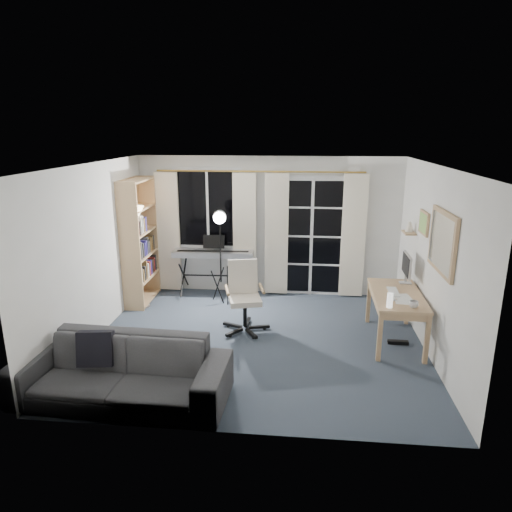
{
  "coord_description": "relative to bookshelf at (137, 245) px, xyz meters",
  "views": [
    {
      "loc": [
        0.56,
        -5.74,
        2.84
      ],
      "look_at": [
        -0.05,
        0.35,
        1.12
      ],
      "focal_mm": 32.0,
      "sensor_mm": 36.0,
      "label": 1
    }
  ],
  "objects": [
    {
      "name": "framed_print",
      "position": [
        4.35,
        -0.79,
        0.62
      ],
      "size": [
        0.03,
        0.42,
        0.32
      ],
      "color": "tan",
      "rests_on": "floor"
    },
    {
      "name": "torchiere_lamp",
      "position": [
        0.12,
        -0.29,
        0.36
      ],
      "size": [
        0.29,
        0.29,
        1.67
      ],
      "rotation": [
        0.0,
        0.0,
        0.1
      ],
      "color": "#B2B2B7",
      "rests_on": "floor"
    },
    {
      "name": "keyboard_piano",
      "position": [
        1.2,
        0.36,
        -0.23
      ],
      "size": [
        1.39,
        0.71,
        1.0
      ],
      "rotation": [
        0.0,
        0.0,
        0.05
      ],
      "color": "black",
      "rests_on": "floor"
    },
    {
      "name": "curtains",
      "position": [
        1.99,
        0.54,
        0.11
      ],
      "size": [
        3.6,
        0.07,
        2.13
      ],
      "color": "gold",
      "rests_on": "floor"
    },
    {
      "name": "french_door",
      "position": [
        2.88,
        0.63,
        0.04
      ],
      "size": [
        1.32,
        0.09,
        2.11
      ],
      "color": "white",
      "rests_on": "floor"
    },
    {
      "name": "wall_mirror",
      "position": [
        4.35,
        -1.69,
        0.57
      ],
      "size": [
        0.04,
        0.94,
        0.74
      ],
      "color": "tan",
      "rests_on": "floor"
    },
    {
      "name": "window",
      "position": [
        1.08,
        0.63,
        0.52
      ],
      "size": [
        1.2,
        0.08,
        1.4
      ],
      "color": "white",
      "rests_on": "floor"
    },
    {
      "name": "sofa",
      "position": [
        0.81,
        -2.89,
        -0.54
      ],
      "size": [
        2.3,
        0.76,
        0.89
      ],
      "rotation": [
        0.0,
        0.0,
        -0.04
      ],
      "color": "#313033",
      "rests_on": "floor"
    },
    {
      "name": "mug",
      "position": [
        4.11,
        -1.64,
        -0.23
      ],
      "size": [
        0.12,
        0.09,
        0.11
      ],
      "primitive_type": "imported",
      "rotation": [
        0.0,
        0.0,
        -0.02
      ],
      "color": "silver",
      "rests_on": "desk"
    },
    {
      "name": "monitor",
      "position": [
        4.2,
        -0.69,
        -0.03
      ],
      "size": [
        0.17,
        0.5,
        0.43
      ],
      "rotation": [
        0.0,
        0.0,
        -0.02
      ],
      "color": "silver",
      "rests_on": "desk"
    },
    {
      "name": "desk",
      "position": [
        4.01,
        -1.14,
        -0.38
      ],
      "size": [
        0.68,
        1.31,
        0.69
      ],
      "rotation": [
        0.0,
        0.0,
        -0.02
      ],
      "color": "tan",
      "rests_on": "floor"
    },
    {
      "name": "bookshelf",
      "position": [
        0.0,
        0.0,
        0.0
      ],
      "size": [
        0.35,
        0.97,
        2.07
      ],
      "rotation": [
        0.0,
        0.0,
        0.02
      ],
      "color": "tan",
      "rests_on": "floor"
    },
    {
      "name": "studio_light",
      "position": [
        1.39,
        -0.0,
        0.31
      ],
      "size": [
        0.32,
        0.32,
        1.62
      ],
      "rotation": [
        0.0,
        0.0,
        0.15
      ],
      "color": "black",
      "rests_on": "floor"
    },
    {
      "name": "office_chair",
      "position": [
        1.89,
        -0.91,
        -0.38
      ],
      "size": [
        0.71,
        0.69,
        1.02
      ],
      "rotation": [
        0.0,
        0.0,
        0.25
      ],
      "color": "black",
      "rests_on": "floor"
    },
    {
      "name": "floor",
      "position": [
        2.13,
        -1.34,
        -0.99
      ],
      "size": [
        4.5,
        4.0,
        0.02
      ],
      "primitive_type": "cube",
      "color": "#363F4E",
      "rests_on": "ground"
    },
    {
      "name": "wall_shelf",
      "position": [
        4.29,
        -0.29,
        0.43
      ],
      "size": [
        0.16,
        0.3,
        0.18
      ],
      "color": "tan",
      "rests_on": "floor"
    },
    {
      "name": "desk_clutter",
      "position": [
        3.94,
        -1.36,
        -0.44
      ],
      "size": [
        0.42,
        0.78,
        0.88
      ],
      "rotation": [
        0.0,
        0.0,
        -0.02
      ],
      "color": "white",
      "rests_on": "desk"
    }
  ]
}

